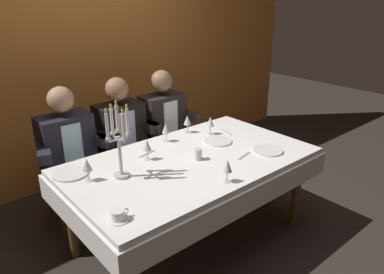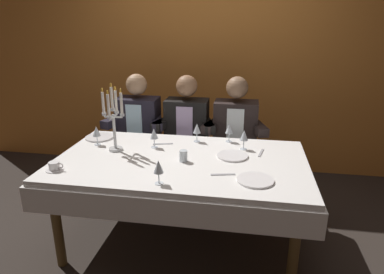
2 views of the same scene
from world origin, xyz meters
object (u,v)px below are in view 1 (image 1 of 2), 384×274
object	(u,v)px
dinner_plate_1	(218,141)
wine_glass_1	(210,122)
candelabra	(119,142)
seated_diner_2	(162,120)
water_tumbler_0	(198,154)
coffee_cup_0	(118,216)
wine_glass_0	(227,166)
wine_glass_4	(87,165)
wine_glass_2	(187,120)
wine_glass_5	(147,146)
dining_table	(191,172)
wine_glass_3	(166,129)
seated_diner_1	(120,131)
seated_diner_0	(67,145)
dinner_plate_2	(268,150)
dinner_plate_0	(70,173)

from	to	relation	value
dinner_plate_1	wine_glass_1	world-z (taller)	wine_glass_1
candelabra	seated_diner_2	bearing A→B (deg)	40.51
water_tumbler_0	seated_diner_2	bearing A→B (deg)	69.67
dinner_plate_1	coffee_cup_0	distance (m)	1.31
wine_glass_0	wine_glass_4	distance (m)	0.94
wine_glass_2	wine_glass_1	bearing A→B (deg)	-51.53
wine_glass_4	wine_glass_1	bearing A→B (deg)	4.67
wine_glass_0	wine_glass_5	size ratio (longest dim) A/B	1.00
coffee_cup_0	dining_table	bearing A→B (deg)	22.82
wine_glass_3	seated_diner_1	size ratio (longest dim) A/B	0.13
dining_table	wine_glass_3	size ratio (longest dim) A/B	11.83
wine_glass_3	wine_glass_4	size ratio (longest dim) A/B	1.00
seated_diner_0	seated_diner_2	distance (m)	1.00
dining_table	wine_glass_5	size ratio (longest dim) A/B	11.83
candelabra	wine_glass_3	xyz separation A→B (m)	(0.62, 0.31, -0.14)
seated_diner_2	seated_diner_1	bearing A→B (deg)	180.00
dinner_plate_2	wine_glass_3	world-z (taller)	wine_glass_3
wine_glass_5	seated_diner_1	world-z (taller)	seated_diner_1
dinner_plate_0	coffee_cup_0	xyz separation A→B (m)	(-0.02, -0.70, 0.02)
wine_glass_1	water_tumbler_0	world-z (taller)	wine_glass_1
wine_glass_5	seated_diner_0	bearing A→B (deg)	117.66
dining_table	wine_glass_1	size ratio (longest dim) A/B	11.83
dining_table	seated_diner_0	size ratio (longest dim) A/B	1.56
candelabra	wine_glass_5	distance (m)	0.35
dinner_plate_2	wine_glass_3	distance (m)	0.86
wine_glass_4	seated_diner_2	size ratio (longest dim) A/B	0.13
dinner_plate_0	coffee_cup_0	distance (m)	0.70
seated_diner_0	seated_diner_1	distance (m)	0.51
wine_glass_1	wine_glass_4	bearing A→B (deg)	-175.33
wine_glass_1	wine_glass_4	world-z (taller)	same
wine_glass_2	water_tumbler_0	distance (m)	0.59
dining_table	seated_diner_0	world-z (taller)	seated_diner_0
dining_table	wine_glass_5	world-z (taller)	wine_glass_5
wine_glass_1	wine_glass_5	distance (m)	0.74
wine_glass_4	dinner_plate_1	bearing A→B (deg)	-3.90
wine_glass_4	wine_glass_5	xyz separation A→B (m)	(0.49, 0.02, 0.00)
seated_diner_0	dinner_plate_2	bearing A→B (deg)	-44.94
coffee_cup_0	wine_glass_0	bearing A→B (deg)	-6.16
dinner_plate_0	dinner_plate_2	bearing A→B (deg)	-25.14
wine_glass_3	dinner_plate_2	bearing A→B (deg)	-54.53
water_tumbler_0	dinner_plate_1	bearing A→B (deg)	23.01
dining_table	wine_glass_2	xyz separation A→B (m)	(0.34, 0.45, 0.24)
candelabra	wine_glass_4	bearing A→B (deg)	154.65
dinner_plate_2	wine_glass_0	bearing A→B (deg)	-166.85
wine_glass_1	seated_diner_0	bearing A→B (deg)	151.08
dinner_plate_2	wine_glass_4	bearing A→B (deg)	160.08
candelabra	coffee_cup_0	bearing A→B (deg)	-122.21
candelabra	dinner_plate_0	size ratio (longest dim) A/B	2.20
wine_glass_4	seated_diner_2	xyz separation A→B (m)	(1.13, 0.70, -0.12)
dinner_plate_2	wine_glass_1	distance (m)	0.59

